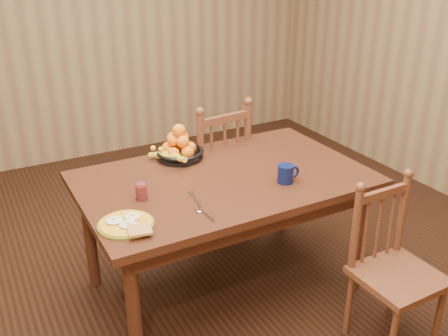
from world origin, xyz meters
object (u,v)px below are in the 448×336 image
chair_near (393,270)px  fruit_bowl (178,148)px  dining_table (224,190)px  breakfast_plate (127,224)px  chair_far (212,173)px  coffee_mug (286,173)px

chair_near → fruit_bowl: bearing=119.5°
dining_table → fruit_bowl: size_ratio=4.94×
dining_table → fruit_bowl: bearing=108.6°
breakfast_plate → fruit_bowl: (0.54, 0.62, 0.05)m
breakfast_plate → fruit_bowl: 0.82m
fruit_bowl → chair_far: bearing=33.0°
chair_near → breakfast_plate: (-1.21, 0.53, 0.34)m
dining_table → fruit_bowl: (-0.12, 0.36, 0.15)m
chair_far → coffee_mug: 0.86m
dining_table → coffee_mug: size_ratio=11.97×
breakfast_plate → coffee_mug: size_ratio=2.22×
chair_near → coffee_mug: bearing=116.0°
breakfast_plate → fruit_bowl: fruit_bowl is taller
coffee_mug → fruit_bowl: fruit_bowl is taller
chair_near → fruit_bowl: size_ratio=2.71×
breakfast_plate → chair_far: bearing=43.9°
coffee_mug → fruit_bowl: bearing=123.3°
chair_far → fruit_bowl: bearing=26.5°
dining_table → coffee_mug: bearing=-40.9°
chair_far → chair_near: size_ratio=1.15×
dining_table → chair_near: chair_near is taller
chair_near → coffee_mug: 0.74m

